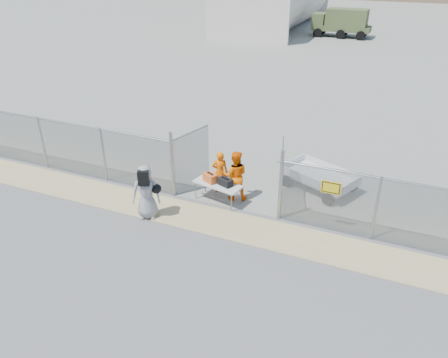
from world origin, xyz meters
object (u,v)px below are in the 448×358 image
at_px(folding_table, 218,193).
at_px(utility_trailer, 319,179).
at_px(visitor, 146,192).
at_px(security_worker_right, 235,176).
at_px(security_worker_left, 220,172).

relative_size(folding_table, utility_trailer, 0.50).
xyz_separation_m(folding_table, visitor, (-1.78, -1.83, 0.59)).
xyz_separation_m(visitor, utility_trailer, (4.92, 4.20, -0.54)).
bearing_deg(folding_table, visitor, -122.78).
bearing_deg(security_worker_right, folding_table, 23.51).
bearing_deg(security_worker_left, security_worker_right, 137.58).
relative_size(security_worker_right, utility_trailer, 0.54).
relative_size(security_worker_right, visitor, 0.98).
distance_m(security_worker_left, utility_trailer, 3.77).
height_order(security_worker_right, utility_trailer, security_worker_right).
bearing_deg(security_worker_right, utility_trailer, -163.97).
distance_m(security_worker_left, security_worker_right, 0.76).
xyz_separation_m(folding_table, security_worker_right, (0.48, 0.45, 0.56)).
relative_size(folding_table, visitor, 0.91).
xyz_separation_m(security_worker_left, visitor, (-1.56, -2.54, 0.14)).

